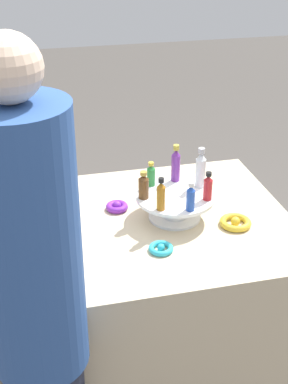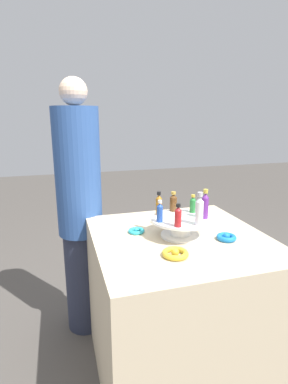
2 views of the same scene
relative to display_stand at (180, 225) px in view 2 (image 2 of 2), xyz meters
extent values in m
plane|color=#4C4742|center=(0.00, 0.00, -0.85)|extent=(12.00, 12.00, 0.00)
cube|color=beige|center=(0.00, 0.00, -0.45)|extent=(0.83, 0.83, 0.79)
cylinder|color=white|center=(0.00, 0.00, -0.05)|extent=(0.19, 0.19, 0.01)
cylinder|color=white|center=(0.00, 0.00, -0.01)|extent=(0.10, 0.10, 0.07)
cylinder|color=white|center=(0.00, 0.00, 0.03)|extent=(0.28, 0.28, 0.01)
cylinder|color=#288438|center=(-0.07, 0.09, 0.07)|extent=(0.03, 0.03, 0.07)
cone|color=#288438|center=(-0.07, 0.09, 0.11)|extent=(0.03, 0.03, 0.01)
cylinder|color=gold|center=(-0.07, 0.09, 0.12)|extent=(0.02, 0.02, 0.01)
cylinder|color=brown|center=(-0.11, 0.01, 0.07)|extent=(0.04, 0.04, 0.07)
cone|color=brown|center=(-0.11, 0.01, 0.12)|extent=(0.03, 0.03, 0.02)
cylinder|color=#B79338|center=(-0.11, 0.01, 0.13)|extent=(0.02, 0.02, 0.01)
cylinder|color=#AD6B19|center=(-0.08, -0.08, 0.08)|extent=(0.03, 0.03, 0.08)
cone|color=#AD6B19|center=(-0.08, -0.08, 0.13)|extent=(0.03, 0.03, 0.02)
cylinder|color=black|center=(-0.08, -0.08, 0.14)|extent=(0.02, 0.02, 0.02)
cylinder|color=#234CAD|center=(0.02, -0.11, 0.07)|extent=(0.03, 0.03, 0.07)
cone|color=#234CAD|center=(0.02, -0.11, 0.12)|extent=(0.03, 0.03, 0.02)
cylinder|color=silver|center=(0.02, -0.11, 0.13)|extent=(0.02, 0.02, 0.01)
cylinder|color=#B21E23|center=(0.10, -0.06, 0.07)|extent=(0.03, 0.03, 0.07)
cone|color=#B21E23|center=(0.10, -0.06, 0.12)|extent=(0.03, 0.03, 0.02)
cylinder|color=black|center=(0.10, -0.06, 0.13)|extent=(0.02, 0.02, 0.01)
cylinder|color=silver|center=(0.11, 0.04, 0.09)|extent=(0.04, 0.04, 0.11)
cone|color=silver|center=(0.11, 0.04, 0.15)|extent=(0.03, 0.03, 0.02)
cylinder|color=#B2B2B7|center=(0.11, 0.04, 0.18)|extent=(0.02, 0.02, 0.02)
cylinder|color=#702D93|center=(0.03, 0.11, 0.09)|extent=(0.03, 0.03, 0.10)
cone|color=#702D93|center=(0.03, 0.11, 0.15)|extent=(0.03, 0.03, 0.02)
cylinder|color=gold|center=(0.03, 0.11, 0.17)|extent=(0.02, 0.02, 0.02)
torus|color=purple|center=(-0.19, 0.10, -0.05)|extent=(0.08, 0.08, 0.02)
sphere|color=purple|center=(-0.19, 0.10, -0.04)|extent=(0.03, 0.03, 0.03)
torus|color=#2DB7CC|center=(-0.10, -0.19, -0.05)|extent=(0.08, 0.08, 0.02)
sphere|color=#2DB7CC|center=(-0.10, -0.19, -0.04)|extent=(0.03, 0.03, 0.03)
torus|color=gold|center=(0.19, -0.10, -0.05)|extent=(0.11, 0.11, 0.02)
sphere|color=gold|center=(0.19, -0.10, -0.04)|extent=(0.03, 0.03, 0.03)
torus|color=blue|center=(0.10, 0.19, -0.05)|extent=(0.09, 0.09, 0.02)
sphere|color=blue|center=(0.10, 0.19, -0.04)|extent=(0.03, 0.03, 0.03)
cylinder|color=#282D42|center=(-0.51, -0.44, -0.52)|extent=(0.23, 0.23, 0.66)
cylinder|color=#2D5193|center=(-0.51, -0.44, 0.19)|extent=(0.27, 0.27, 0.75)
sphere|color=beige|center=(-0.51, -0.44, 0.64)|extent=(0.16, 0.16, 0.16)
camera|label=1|loc=(-0.49, -1.58, 0.94)|focal=50.00mm
camera|label=2|loc=(1.25, -0.54, 0.51)|focal=28.00mm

